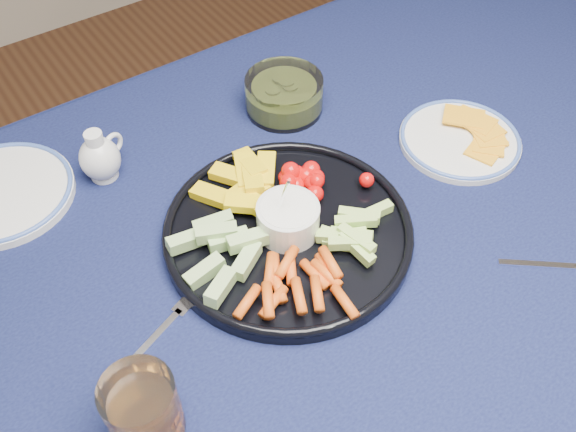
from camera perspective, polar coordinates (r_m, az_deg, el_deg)
dining_table at (r=0.98m, az=7.91°, el=-4.88°), size 1.67×1.07×0.75m
crudite_platter at (r=0.88m, az=-0.13°, el=-1.12°), size 0.35×0.35×0.11m
creamer_pitcher at (r=1.00m, az=-16.34°, el=5.01°), size 0.08×0.06×0.08m
pickle_bowl at (r=1.08m, az=-0.35°, el=10.64°), size 0.13×0.13×0.06m
cheese_plate at (r=1.06m, az=15.06°, el=6.67°), size 0.19×0.19×0.02m
juice_tumbler at (r=0.73m, az=-12.69°, el=-16.66°), size 0.08×0.08×0.10m
fork_left at (r=0.82m, az=-11.22°, el=-9.98°), size 0.14×0.07×0.00m
fork_right at (r=0.94m, az=23.29°, el=-4.11°), size 0.12×0.10×0.00m
side_plate_extra at (r=1.03m, az=-24.11°, el=1.90°), size 0.21×0.21×0.02m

